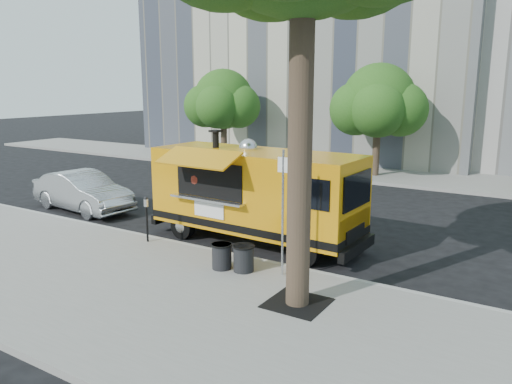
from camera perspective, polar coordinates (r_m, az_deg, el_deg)
ground at (r=14.13m, az=0.51°, el=-6.79°), size 120.00×120.00×0.00m
sidewalk at (r=11.12m, az=-10.52°, el=-11.99°), size 60.00×6.00×0.15m
curb at (r=13.37m, az=-1.58°, el=-7.58°), size 60.00×0.14×0.16m
far_sidewalk at (r=26.26m, az=16.04°, el=1.77°), size 60.00×5.00×0.15m
tree_well at (r=10.62m, az=4.72°, el=-12.54°), size 1.20×1.20×0.02m
far_tree_a at (r=29.17m, az=-3.75°, el=10.51°), size 3.42×3.42×5.36m
far_tree_b at (r=25.41m, az=13.83°, el=10.09°), size 3.60×3.60×5.50m
sign_post at (r=11.58m, az=3.08°, el=-1.54°), size 0.28×0.06×3.00m
parking_meter at (r=14.61m, az=-12.41°, el=-2.43°), size 0.11×0.11×1.33m
food_truck at (r=14.49m, az=-0.24°, el=-0.06°), size 6.65×3.15×3.24m
sedan at (r=19.53m, az=-19.19°, el=0.05°), size 4.53×1.96×1.45m
trash_bin_left at (r=12.18m, az=-1.43°, el=-7.49°), size 0.54×0.54×0.65m
trash_bin_right at (r=12.37m, az=-3.94°, el=-7.23°), size 0.53×0.53×0.63m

